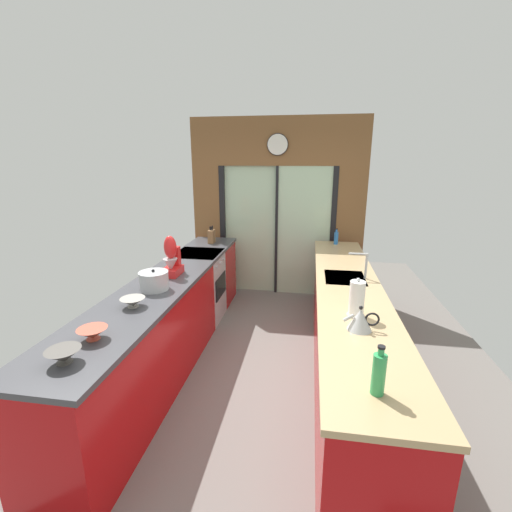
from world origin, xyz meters
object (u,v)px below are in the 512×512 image
object	(u,v)px
soap_bottle_near	(379,373)
paper_towel_roll	(357,299)
mixing_bowl_far	(133,302)
soap_bottle_far	(336,238)
mixing_bowl_mid	(93,333)
mixing_bowl_near	(64,356)
stock_pot	(154,281)
kettle	(360,319)
stand_mixer	(172,260)
oven_range	(200,286)
knife_block	(212,236)

from	to	relation	value
soap_bottle_near	paper_towel_roll	distance (m)	0.93
mixing_bowl_far	soap_bottle_far	distance (m)	3.07
mixing_bowl_mid	mixing_bowl_far	bearing A→B (deg)	90.00
mixing_bowl_mid	mixing_bowl_near	bearing A→B (deg)	-90.00
stock_pot	kettle	bearing A→B (deg)	-16.24
stock_pot	paper_towel_roll	xyz separation A→B (m)	(1.78, -0.29, 0.05)
mixing_bowl_far	mixing_bowl_near	bearing A→B (deg)	-90.00
mixing_bowl_far	soap_bottle_near	bearing A→B (deg)	-24.75
stand_mixer	kettle	world-z (taller)	stand_mixer
mixing_bowl_mid	paper_towel_roll	distance (m)	1.90
oven_range	soap_bottle_near	bearing A→B (deg)	-54.80
paper_towel_roll	mixing_bowl_mid	bearing A→B (deg)	-159.94
soap_bottle_near	soap_bottle_far	world-z (taller)	soap_bottle_near
paper_towel_roll	mixing_bowl_near	bearing A→B (deg)	-152.41
knife_block	paper_towel_roll	bearing A→B (deg)	-50.99
mixing_bowl_near	stand_mixer	world-z (taller)	stand_mixer
soap_bottle_near	stand_mixer	bearing A→B (deg)	137.12
kettle	mixing_bowl_far	bearing A→B (deg)	176.22
mixing_bowl_mid	stock_pot	bearing A→B (deg)	90.00
mixing_bowl_mid	mixing_bowl_far	world-z (taller)	mixing_bowl_mid
mixing_bowl_mid	soap_bottle_far	world-z (taller)	soap_bottle_far
oven_range	stock_pot	world-z (taller)	stock_pot
mixing_bowl_near	kettle	bearing A→B (deg)	21.52
mixing_bowl_mid	kettle	bearing A→B (deg)	13.33
mixing_bowl_far	stock_pot	distance (m)	0.40
knife_block	soap_bottle_near	distance (m)	3.60
stand_mixer	kettle	xyz separation A→B (m)	(1.78, -0.95, -0.08)
knife_block	paper_towel_roll	xyz separation A→B (m)	(1.78, -2.20, 0.04)
oven_range	mixing_bowl_near	xyz separation A→B (m)	(0.02, -2.55, 0.51)
mixing_bowl_mid	kettle	xyz separation A→B (m)	(1.78, 0.42, 0.04)
mixing_bowl_near	kettle	distance (m)	1.92
soap_bottle_far	mixing_bowl_far	bearing A→B (deg)	-125.42
soap_bottle_near	soap_bottle_far	distance (m)	3.32
mixing_bowl_far	oven_range	bearing A→B (deg)	90.61
mixing_bowl_mid	soap_bottle_far	distance (m)	3.53
knife_block	stand_mixer	size ratio (longest dim) A/B	0.61
mixing_bowl_near	stock_pot	bearing A→B (deg)	90.00
stock_pot	kettle	distance (m)	1.86
oven_range	mixing_bowl_mid	bearing A→B (deg)	-89.53
mixing_bowl_near	paper_towel_roll	xyz separation A→B (m)	(1.78, 0.93, 0.09)
stock_pot	mixing_bowl_mid	bearing A→B (deg)	-90.00
knife_block	soap_bottle_near	bearing A→B (deg)	-60.36
mixing_bowl_far	paper_towel_roll	size ratio (longest dim) A/B	0.65
oven_range	kettle	bearing A→B (deg)	-45.72
paper_towel_roll	knife_block	bearing A→B (deg)	129.01
knife_block	kettle	distance (m)	3.01
mixing_bowl_far	stand_mixer	distance (m)	0.84
mixing_bowl_mid	mixing_bowl_far	size ratio (longest dim) A/B	0.98
stock_pot	soap_bottle_far	size ratio (longest dim) A/B	1.19
soap_bottle_near	soap_bottle_far	xyz separation A→B (m)	(-0.00, 3.32, -0.02)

